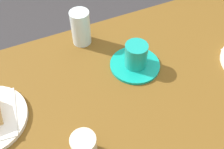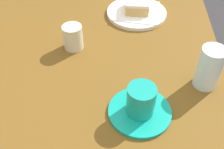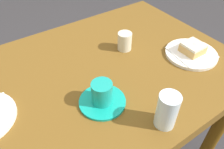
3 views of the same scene
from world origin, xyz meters
name	(u,v)px [view 1 (image 1 of 3)]	position (x,y,z in m)	size (l,w,h in m)	color
table	(146,123)	(0.00, 0.00, 0.65)	(1.20, 0.78, 0.76)	brown
water_glass	(81,28)	(-0.08, 0.32, 0.82)	(0.06, 0.06, 0.12)	silver
coffee_cup	(136,58)	(0.03, 0.14, 0.79)	(0.15, 0.15, 0.09)	#10A292
sugar_jar	(84,147)	(-0.21, -0.06, 0.80)	(0.06, 0.06, 0.08)	beige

